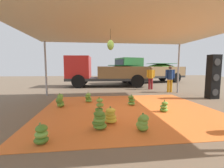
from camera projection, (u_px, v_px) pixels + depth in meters
The scene contains 17 objects.
ground_plane at pixel (116, 95), 8.69m from camera, with size 40.00×40.00×0.00m, color brown.
tarp_orange at pixel (128, 109), 5.73m from camera, with size 6.22×5.37×0.01m, color orange.
tent_canopy at pixel (130, 28), 5.34m from camera, with size 8.00×7.00×2.97m.
banana_bunch_0 at pixel (131, 101), 6.31m from camera, with size 0.39×0.39×0.44m.
banana_bunch_1 at pixel (60, 101), 6.01m from camera, with size 0.40×0.37×0.54m.
banana_bunch_2 at pixel (111, 116), 4.30m from camera, with size 0.44×0.46×0.46m.
banana_bunch_3 at pixel (164, 107), 5.38m from camera, with size 0.38×0.38×0.41m.
banana_bunch_4 at pixel (41, 135), 3.11m from camera, with size 0.36×0.36×0.44m.
banana_bunch_5 at pixel (88, 98), 6.86m from camera, with size 0.40×0.39×0.46m.
banana_bunch_6 at pixel (143, 123), 3.74m from camera, with size 0.39×0.39×0.45m.
banana_bunch_7 at pixel (99, 120), 3.88m from camera, with size 0.42×0.41×0.50m.
banana_bunch_8 at pixel (99, 106), 5.35m from camera, with size 0.39×0.38×0.52m.
cargo_truck_main at pixel (104, 72), 12.53m from camera, with size 6.63×2.75×2.40m.
cargo_truck_far at pixel (149, 70), 15.65m from camera, with size 7.41×4.09×2.40m.
worker_0 at pixel (151, 76), 10.82m from camera, with size 0.58×0.36×1.59m.
worker_1 at pixel (170, 77), 9.60m from camera, with size 0.60×0.37×1.64m.
speaker_stack at pixel (213, 77), 7.61m from camera, with size 0.55×0.44×2.15m.
Camera 1 is at (-1.27, -5.49, 1.54)m, focal length 24.97 mm.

